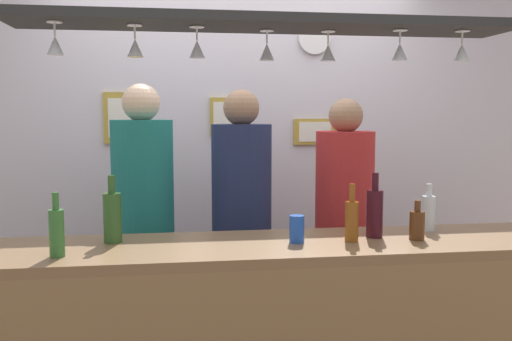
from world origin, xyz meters
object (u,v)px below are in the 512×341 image
object	(u,v)px
person_middle_navy_shirt	(242,211)
picture_frame_caricature	(124,118)
bottle_beer_brown_stubby	(417,224)
picture_frame_crest	(223,117)
bottle_beer_amber_tall	(352,219)
drink_can	(297,229)
bottle_champagne_green	(112,216)
wall_clock	(314,38)
person_right_red_shirt	(344,213)
picture_frame_lower_pair	(315,132)
bottle_wine_dark_red	(375,212)
bottle_soda_clear	(428,212)
bottle_beer_green_import	(57,231)
person_left_teal_shirt	(143,210)

from	to	relation	value
person_middle_navy_shirt	picture_frame_caricature	bearing A→B (deg)	135.93
bottle_beer_brown_stubby	picture_frame_crest	xyz separation A→B (m)	(-0.75, 1.44, 0.48)
bottle_beer_amber_tall	drink_can	distance (m)	0.25
bottle_beer_brown_stubby	picture_frame_caricature	bearing A→B (deg)	134.50
bottle_champagne_green	wall_clock	bearing A→B (deg)	46.40
person_right_red_shirt	wall_clock	size ratio (longest dim) A/B	7.67
person_right_red_shirt	picture_frame_lower_pair	size ratio (longest dim) A/B	5.62
bottle_wine_dark_red	bottle_beer_amber_tall	bearing A→B (deg)	-152.71
bottle_soda_clear	bottle_champagne_green	size ratio (longest dim) A/B	0.77
picture_frame_crest	wall_clock	xyz separation A→B (m)	(0.63, -0.01, 0.54)
bottle_champagne_green	wall_clock	world-z (taller)	wall_clock
person_middle_navy_shirt	bottle_soda_clear	world-z (taller)	person_middle_navy_shirt
bottle_beer_brown_stubby	bottle_champagne_green	size ratio (longest dim) A/B	0.60
bottle_soda_clear	bottle_beer_amber_tall	bearing A→B (deg)	-158.97
picture_frame_crest	picture_frame_caricature	xyz separation A→B (m)	(-0.66, 0.00, -0.01)
picture_frame_caricature	picture_frame_lower_pair	distance (m)	1.31
bottle_beer_green_import	picture_frame_caricature	distance (m)	1.59
bottle_beer_brown_stubby	picture_frame_caricature	size ratio (longest dim) A/B	0.53
bottle_beer_brown_stubby	bottle_champagne_green	world-z (taller)	bottle_champagne_green
person_left_teal_shirt	bottle_beer_amber_tall	world-z (taller)	person_left_teal_shirt
picture_frame_crest	bottle_wine_dark_red	bearing A→B (deg)	-66.91
person_right_red_shirt	bottle_beer_amber_tall	distance (m)	0.78
bottle_soda_clear	wall_clock	distance (m)	1.62
bottle_beer_green_import	bottle_beer_amber_tall	world-z (taller)	same
person_left_teal_shirt	bottle_wine_dark_red	bearing A→B (deg)	-31.99
picture_frame_lower_pair	bottle_wine_dark_red	bearing A→B (deg)	-92.43
person_left_teal_shirt	bottle_beer_amber_tall	size ratio (longest dim) A/B	6.78
bottle_beer_green_import	wall_clock	distance (m)	2.30
bottle_wine_dark_red	bottle_beer_green_import	bearing A→B (deg)	-173.43
bottle_beer_brown_stubby	bottle_beer_green_import	bearing A→B (deg)	-177.02
picture_frame_caricature	wall_clock	size ratio (longest dim) A/B	1.55
person_left_teal_shirt	bottle_beer_green_import	world-z (taller)	person_left_teal_shirt
bottle_wine_dark_red	bottle_beer_amber_tall	world-z (taller)	bottle_wine_dark_red
person_middle_navy_shirt	wall_clock	world-z (taller)	wall_clock
picture_frame_caricature	bottle_wine_dark_red	bearing A→B (deg)	-47.61
drink_can	person_right_red_shirt	bearing A→B (deg)	58.87
person_left_teal_shirt	person_right_red_shirt	xyz separation A→B (m)	(1.16, 0.00, -0.05)
bottle_wine_dark_red	picture_frame_lower_pair	world-z (taller)	picture_frame_lower_pair
bottle_champagne_green	bottle_beer_amber_tall	distance (m)	1.06
bottle_wine_dark_red	picture_frame_crest	world-z (taller)	picture_frame_crest
person_left_teal_shirt	bottle_beer_brown_stubby	bearing A→B (deg)	-31.01
person_right_red_shirt	picture_frame_lower_pair	distance (m)	0.82
bottle_champagne_green	bottle_wine_dark_red	xyz separation A→B (m)	(1.19, -0.07, -0.00)
bottle_beer_amber_tall	picture_frame_caricature	xyz separation A→B (m)	(-1.12, 1.43, 0.44)
person_right_red_shirt	bottle_champagne_green	size ratio (longest dim) A/B	5.62
person_left_teal_shirt	bottle_wine_dark_red	xyz separation A→B (m)	(1.09, -0.68, 0.08)
bottle_champagne_green	bottle_wine_dark_red	world-z (taller)	same
person_left_teal_shirt	bottle_champagne_green	world-z (taller)	person_left_teal_shirt
bottle_beer_green_import	bottle_wine_dark_red	bearing A→B (deg)	6.57
person_left_teal_shirt	picture_frame_crest	size ratio (longest dim) A/B	6.78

